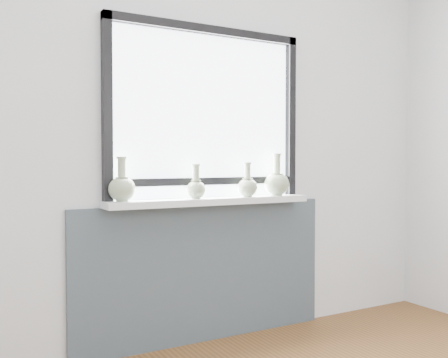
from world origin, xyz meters
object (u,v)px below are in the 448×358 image
vase_a (122,187)px  vase_d (277,182)px  vase_c (247,186)px  windowsill (211,201)px  vase_b (196,187)px

vase_a → vase_d: size_ratio=0.91×
vase_c → vase_d: size_ratio=0.79×
windowsill → vase_a: bearing=-179.5°
vase_d → vase_b: bearing=179.9°
vase_b → vase_c: 0.35m
vase_b → vase_d: (0.58, -0.00, 0.02)m
windowsill → vase_b: (-0.11, -0.01, 0.09)m
vase_a → vase_d: bearing=-0.5°
vase_a → windowsill: bearing=0.5°
vase_a → vase_d: (1.03, -0.01, 0.00)m
vase_a → vase_c: vase_a is taller
windowsill → vase_c: vase_c is taller
vase_a → vase_d: 1.03m
windowsill → vase_c: (0.24, -0.02, 0.09)m
windowsill → vase_a: vase_a is taller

